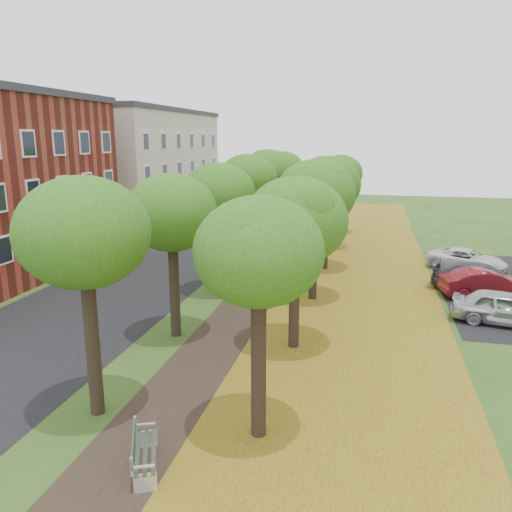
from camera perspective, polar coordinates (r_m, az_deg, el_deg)
The scene contains 12 objects.
ground at distance 15.00m, azimuth -9.96°, elevation -18.17°, with size 120.00×120.00×0.00m, color #2D4C19.
street_asphalt at distance 30.58m, azimuth -11.97°, elevation -1.68°, with size 8.00×70.00×0.01m, color black.
footpath at distance 28.29m, azimuth 1.95°, elevation -2.62°, with size 3.20×70.00×0.01m, color black.
leaf_verge at distance 27.79m, azimuth 12.13°, elevation -3.21°, with size 7.50×70.00×0.01m, color olive.
tree_row_west at distance 27.84m, azimuth -2.45°, elevation 7.58°, with size 3.62×33.62×6.57m.
tree_row_east at distance 26.96m, azimuth 7.51°, elevation 7.29°, with size 3.62×33.62×6.57m.
building_cream at distance 49.99m, azimuth -13.49°, elevation 10.06°, with size 10.30×20.30×10.40m.
bench at distance 13.13m, azimuth -12.79°, elevation -20.95°, with size 1.25×1.93×0.89m.
car_silver at distance 23.85m, azimuth 26.55°, elevation -5.33°, with size 1.72×4.27×1.45m, color #B2B3B7.
car_red at distance 27.34m, azimuth 24.83°, elevation -2.89°, with size 1.52×4.37×1.44m, color maroon.
car_grey at distance 28.26m, azimuth 24.46°, elevation -2.33°, with size 2.05×5.04×1.46m, color #303135.
car_white at distance 32.64m, azimuth 22.96°, elevation -0.38°, with size 2.10×4.54×1.26m, color silver.
Camera 1 is at (5.27, -11.68, 7.80)m, focal length 35.00 mm.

